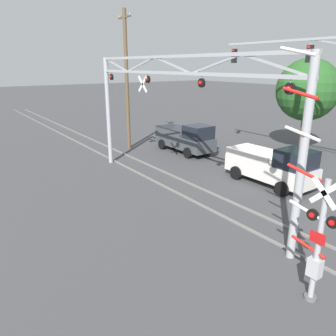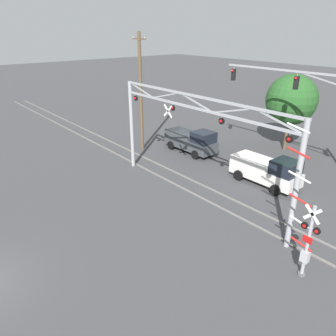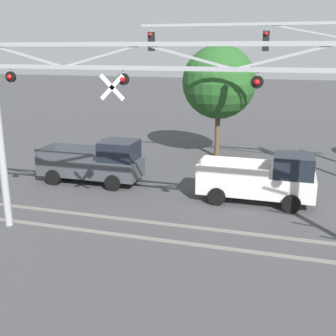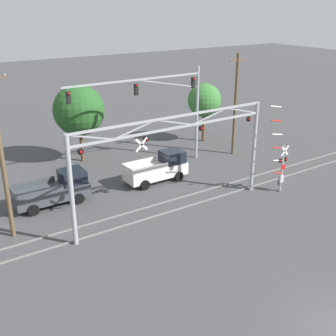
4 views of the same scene
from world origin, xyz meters
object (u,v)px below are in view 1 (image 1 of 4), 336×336
Objects in this scene: crossing_signal_mast at (315,231)px; pickup_truck_lead at (274,167)px; background_tree_far_left_verge at (307,90)px; utility_pole_left at (127,80)px; crossing_gantry at (172,105)px; pickup_truck_following at (187,139)px.

crossing_signal_mast is 1.35× the size of pickup_truck_lead.
background_tree_far_left_verge is (-9.88, 14.58, 2.57)m from crossing_signal_mast.
utility_pole_left is at bearing -168.80° from pickup_truck_lead.
utility_pole_left reaches higher than crossing_gantry.
crossing_gantry is 2.76× the size of pickup_truck_following.
pickup_truck_following is at bearing -124.74° from background_tree_far_left_verge.
pickup_truck_following is (-6.20, 5.95, -3.55)m from crossing_gantry.
pickup_truck_lead is 13.17m from utility_pole_left.
background_tree_far_left_verge reaches higher than pickup_truck_lead.
pickup_truck_lead is at bearing 133.21° from crossing_signal_mast.
pickup_truck_following is at bearing 153.59° from crossing_signal_mast.
utility_pole_left is (-10.02, 3.02, 0.71)m from crossing_gantry.
pickup_truck_lead is (-6.46, 6.87, -1.06)m from crossing_signal_mast.
crossing_signal_mast is 0.67× the size of utility_pole_left.
crossing_signal_mast is at bearing -46.79° from pickup_truck_lead.
utility_pole_left is at bearing 166.59° from crossing_signal_mast.
pickup_truck_lead is (2.21, 5.44, -3.55)m from crossing_gantry.
utility_pole_left is (-12.22, -2.42, 4.26)m from pickup_truck_lead.
pickup_truck_lead and pickup_truck_following have the same top height.
crossing_signal_mast is 17.80m from background_tree_far_left_verge.
crossing_signal_mast is at bearing -26.41° from pickup_truck_following.
pickup_truck_following is 6.42m from utility_pole_left.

